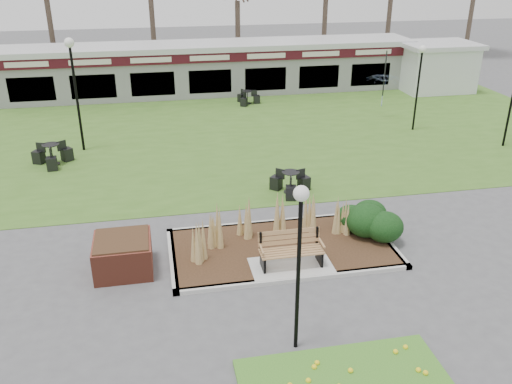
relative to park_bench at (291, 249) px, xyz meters
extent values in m
plane|color=#515154|center=(0.00, -0.25, -0.59)|extent=(100.00, 100.00, 0.00)
cube|color=#3D6921|center=(0.00, 11.75, -0.58)|extent=(34.00, 16.00, 0.02)
cube|color=#352215|center=(0.00, 0.95, -0.53)|extent=(6.22, 3.22, 0.12)
cube|color=#B7B7B2|center=(0.00, -0.66, -0.53)|extent=(6.40, 0.18, 0.12)
cube|color=#B7B7B2|center=(0.00, 2.56, -0.53)|extent=(6.40, 0.18, 0.12)
cube|color=#B7B7B2|center=(-3.11, 0.95, -0.53)|extent=(0.18, 3.40, 0.12)
cube|color=#B7B7B2|center=(3.11, 0.95, -0.53)|extent=(0.18, 3.40, 0.12)
cube|color=#B7B7B2|center=(0.00, -0.10, -0.52)|extent=(2.20, 1.20, 0.13)
cone|color=tan|center=(-1.90, 1.35, 0.11)|extent=(0.36, 0.36, 1.15)
cone|color=tan|center=(-0.90, 1.75, 0.11)|extent=(0.36, 0.36, 1.15)
cone|color=tan|center=(0.20, 1.95, 0.11)|extent=(0.36, 0.36, 1.15)
cone|color=tan|center=(1.10, 1.75, 0.11)|extent=(0.36, 0.36, 1.15)
cone|color=tan|center=(1.90, 1.35, 0.11)|extent=(0.36, 0.36, 1.15)
cone|color=tan|center=(-2.40, 0.55, 0.11)|extent=(0.36, 0.36, 1.15)
ellipsoid|color=black|center=(2.60, 1.15, 0.00)|extent=(1.21, 1.10, 0.99)
ellipsoid|color=black|center=(3.00, 0.75, -0.04)|extent=(1.10, 1.00, 0.90)
ellipsoid|color=black|center=(2.90, 1.65, -0.06)|extent=(1.06, 0.96, 0.86)
ellipsoid|color=black|center=(2.30, 1.65, -0.11)|extent=(0.92, 0.84, 0.76)
cube|color=#B0864F|center=(0.00, -0.10, -0.03)|extent=(1.70, 0.57, 0.04)
cube|color=#B0864F|center=(0.00, 0.21, 0.25)|extent=(1.70, 0.13, 0.44)
cube|color=black|center=(-0.78, -0.10, -0.25)|extent=(0.06, 0.55, 0.42)
cube|color=black|center=(0.78, -0.10, -0.25)|extent=(0.06, 0.55, 0.42)
cube|color=black|center=(-0.78, 0.20, 0.22)|extent=(0.06, 0.06, 0.50)
cube|color=black|center=(0.78, 0.20, 0.22)|extent=(0.06, 0.06, 0.50)
cube|color=#B0864F|center=(-0.82, -0.12, 0.15)|extent=(0.05, 0.50, 0.04)
cube|color=#B0864F|center=(0.82, -0.12, 0.15)|extent=(0.05, 0.50, 0.04)
cube|color=brown|center=(-4.40, 0.75, -0.14)|extent=(1.50, 1.50, 0.90)
cube|color=#352215|center=(-4.40, 0.75, 0.33)|extent=(1.40, 1.40, 0.06)
cube|color=gray|center=(0.00, 19.75, 0.71)|extent=(24.00, 3.00, 2.60)
cube|color=#430E17|center=(0.00, 18.20, 1.76)|extent=(24.00, 0.18, 0.55)
cube|color=silver|center=(0.00, 19.75, 2.16)|extent=(24.60, 3.40, 0.30)
cube|color=silver|center=(0.00, 18.09, 1.76)|extent=(22.00, 0.02, 0.28)
cube|color=black|center=(0.00, 18.30, 0.41)|extent=(22.00, 0.10, 1.30)
cube|color=silver|center=(13.50, 17.75, 0.71)|extent=(4.00, 3.00, 2.60)
cube|color=silver|center=(13.50, 17.75, 2.11)|extent=(4.40, 3.40, 0.25)
cylinder|color=#47382B|center=(-9.00, 27.75, 2.00)|extent=(0.36, 0.36, 5.17)
cylinder|color=#47382B|center=(-3.00, 27.75, 2.00)|extent=(0.36, 0.36, 5.17)
cylinder|color=#47382B|center=(3.00, 27.75, 2.00)|extent=(0.36, 0.36, 5.17)
cylinder|color=#47382B|center=(9.00, 27.75, 2.00)|extent=(0.36, 0.36, 5.17)
cylinder|color=#47382B|center=(15.00, 27.75, 2.00)|extent=(0.36, 0.36, 5.17)
cylinder|color=#47382B|center=(21.00, 27.75, 2.00)|extent=(0.36, 0.36, 5.17)
cylinder|color=black|center=(-0.68, -3.11, 1.17)|extent=(0.09, 0.09, 3.52)
sphere|color=white|center=(-0.68, -3.11, 3.07)|extent=(0.32, 0.32, 0.32)
cylinder|color=black|center=(-6.35, 10.75, 1.57)|extent=(0.11, 0.11, 4.32)
sphere|color=white|center=(-6.35, 10.75, 3.91)|extent=(0.39, 0.39, 0.39)
cylinder|color=black|center=(8.74, 10.65, 1.23)|extent=(0.09, 0.09, 3.63)
sphere|color=white|center=(8.74, 10.65, 3.19)|extent=(0.33, 0.33, 0.33)
cylinder|color=black|center=(11.58, 7.76, 1.35)|extent=(0.10, 0.10, 3.88)
cylinder|color=black|center=(-7.38, 9.20, -0.55)|extent=(0.50, 0.50, 0.03)
cylinder|color=black|center=(-7.38, 9.20, -0.15)|extent=(0.06, 0.06, 0.81)
cylinder|color=black|center=(-7.38, 9.20, 0.27)|extent=(0.68, 0.68, 0.03)
cube|color=black|center=(-6.87, 9.56, -0.31)|extent=(0.54, 0.54, 0.52)
cube|color=black|center=(-7.95, 9.45, -0.31)|extent=(0.51, 0.51, 0.52)
cube|color=black|center=(-7.32, 8.58, -0.31)|extent=(0.42, 0.42, 0.52)
cylinder|color=black|center=(1.22, 4.75, -0.55)|extent=(0.46, 0.46, 0.03)
cylinder|color=black|center=(1.22, 4.75, -0.18)|extent=(0.05, 0.05, 0.75)
cylinder|color=black|center=(1.22, 4.75, 0.20)|extent=(0.62, 0.62, 0.03)
cube|color=black|center=(1.76, 4.92, -0.33)|extent=(0.44, 0.44, 0.48)
cube|color=black|center=(0.80, 5.14, -0.33)|extent=(0.50, 0.50, 0.48)
cube|color=black|center=(1.09, 4.19, -0.33)|extent=(0.42, 0.42, 0.48)
cylinder|color=black|center=(1.85, 16.75, -0.55)|extent=(0.42, 0.42, 0.03)
cylinder|color=black|center=(1.85, 16.75, -0.21)|extent=(0.05, 0.05, 0.69)
cylinder|color=black|center=(1.85, 16.75, 0.14)|extent=(0.58, 0.58, 0.02)
cube|color=black|center=(2.38, 16.75, -0.35)|extent=(0.33, 0.33, 0.44)
cube|color=black|center=(1.59, 17.21, -0.35)|extent=(0.44, 0.44, 0.44)
cube|color=black|center=(1.58, 16.30, -0.35)|extent=(0.45, 0.45, 0.44)
cylinder|color=black|center=(8.00, 12.75, 0.51)|extent=(0.06, 0.06, 2.20)
imported|color=#2D4FA0|center=(8.00, 12.75, 0.85)|extent=(2.19, 2.22, 1.65)
imported|color=black|center=(-8.00, 22.22, 0.11)|extent=(4.47, 2.93, 1.39)
camera|label=1|loc=(-3.32, -12.11, 7.33)|focal=38.00mm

